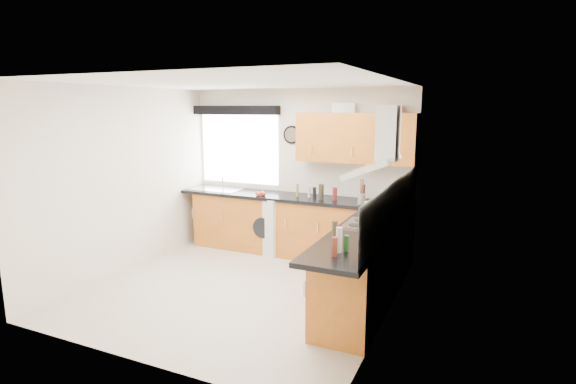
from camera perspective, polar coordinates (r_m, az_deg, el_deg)
The scene contains 36 objects.
ground_plane at distance 5.76m, azimuth -5.89°, elevation -12.09°, with size 3.60×3.60×0.00m, color beige.
ceiling at distance 5.31m, azimuth -6.43°, elevation 13.61°, with size 3.60×3.60×0.02m, color white.
wall_back at distance 6.99m, azimuth 1.34°, elevation 2.69°, with size 3.60×0.02×2.50m, color silver.
wall_front at distance 3.99m, azimuth -19.37°, elevation -4.08°, with size 3.60×0.02×2.50m, color silver.
wall_left at distance 6.49m, azimuth -20.00°, elevation 1.42°, with size 0.02×3.60×2.50m, color silver.
wall_right at distance 4.76m, azimuth 12.90°, elevation -1.40°, with size 0.02×3.60×2.50m, color silver.
window at distance 7.41m, azimuth -6.20°, elevation 5.43°, with size 1.40×0.02×1.10m, color silver.
window_blind at distance 7.30m, azimuth -6.67°, elevation 10.29°, with size 1.50×0.18×0.14m, color black.
splashback at distance 5.06m, azimuth 13.44°, elevation -1.51°, with size 0.01×3.00×0.54m, color white.
base_cab_back at distance 6.93m, azimuth -0.39°, elevation -4.30°, with size 3.00×0.58×0.86m, color #A75819.
base_cab_corner at distance 6.44m, azimuth 12.68°, elevation -5.74°, with size 0.60×0.60×0.86m, color #A75819.
base_cab_right at distance 5.19m, azimuth 9.68°, elevation -9.70°, with size 0.58×2.10×0.86m, color #A75819.
worktop_back at distance 6.78m, azimuth 0.34°, elevation -0.69°, with size 3.60×0.62×0.05m, color black.
worktop_right at distance 4.91m, azimuth 9.28°, elevation -5.28°, with size 0.62×2.42×0.05m, color black.
sink at distance 7.40m, azimuth -9.12°, elevation 0.65°, with size 0.84×0.46×0.10m, color silver, non-canonical shape.
oven at distance 5.33m, azimuth 9.99°, elevation -9.21°, with size 0.56×0.58×0.85m, color black.
hob_plate at distance 5.18m, azimuth 10.17°, elevation -4.09°, with size 0.52×0.52×0.01m, color silver.
extractor_hood at distance 5.01m, azimuth 11.60°, elevation 5.28°, with size 0.52×0.78×0.66m, color silver, non-canonical shape.
upper_cabinets at distance 6.45m, azimuth 8.59°, elevation 6.82°, with size 1.70×0.35×0.70m, color #A75819.
washing_machine at distance 7.04m, azimuth -2.12°, elevation -4.00°, with size 0.60×0.58×0.88m, color silver.
wall_clock at distance 6.93m, azimuth 0.43°, elevation 7.27°, with size 0.28×0.28×0.04m, color black.
casserole at distance 6.59m, azimuth 6.97°, elevation 10.58°, with size 0.33×0.24×0.14m, color silver.
storage_box at distance 6.41m, azimuth 13.29°, elevation 10.22°, with size 0.22×0.19×0.10m, color #AA432D.
utensil_pot at distance 6.25m, azimuth 9.32°, elevation -0.91°, with size 0.10×0.10×0.14m, color #77685A.
kitchen_roll at distance 5.41m, azimuth 10.16°, elevation -2.36°, with size 0.10×0.10×0.22m, color silver.
tomato_cluster at distance 6.76m, azimuth -3.49°, elevation -0.23°, with size 0.15×0.15×0.07m, color red, non-canonical shape.
jar_0 at distance 6.64m, azimuth 2.72°, elevation -0.01°, with size 0.05×0.05×0.16m, color #A4968C.
jar_1 at distance 6.48m, azimuth 4.22°, elevation -0.01°, with size 0.08×0.08×0.23m, color black.
jar_2 at distance 6.49m, azimuth 9.52°, elevation -0.08°, with size 0.06×0.06×0.23m, color #42171C.
jar_3 at distance 6.70m, azimuth 3.38°, elevation 0.01°, with size 0.06×0.06×0.14m, color black.
jar_4 at distance 6.48m, azimuth 5.96°, elevation -0.24°, with size 0.07×0.07×0.18m, color maroon.
jar_5 at distance 6.69m, azimuth 1.20°, elevation 0.24°, with size 0.04×0.04×0.20m, color brown.
bottle_0 at distance 4.21m, azimuth 7.41°, elevation -6.49°, with size 0.05×0.05×0.16m, color #193D16.
bottle_1 at distance 4.07m, azimuth 5.94°, elevation -6.92°, with size 0.05×0.05×0.18m, color maroon.
bottle_2 at distance 4.16m, azimuth 6.50°, elevation -6.08°, with size 0.06×0.06×0.24m, color #ACA693.
bottle_3 at distance 4.32m, azimuth 5.94°, elevation -5.31°, with size 0.06×0.06×0.26m, color #352C1D.
Camera 1 is at (2.70, -4.57, 2.23)m, focal length 28.00 mm.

